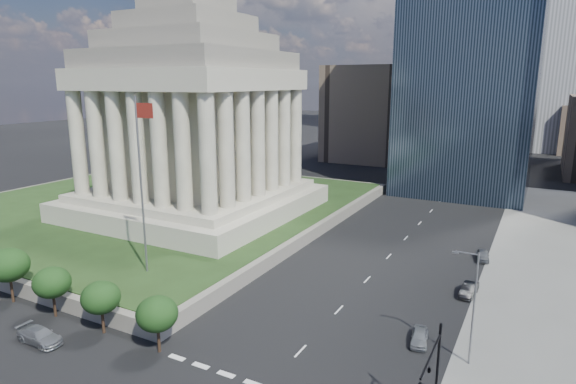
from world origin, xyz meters
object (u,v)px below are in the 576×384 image
Objects in this scene: parked_sedan_near at (419,337)px; parked_sedan_far at (483,255)px; traffic_signal_ne at (432,375)px; street_lamp_north at (472,302)px; flagpole at (142,177)px; suv_grey at (40,336)px; war_memorial at (191,94)px; parked_sedan_mid at (469,290)px.

parked_sedan_near is 0.95× the size of parked_sedan_far.
parked_sedan_far is (-1.00, 37.96, -4.58)m from traffic_signal_ne.
street_lamp_north is 27.18m from parked_sedan_far.
parked_sedan_near is at bearing 162.60° from street_lamp_north.
flagpole reaches higher than suv_grey.
war_memorial is 10.41× the size of parked_sedan_near.
street_lamp_north is at bearing -26.85° from parked_sedan_near.
parked_sedan_mid is at bearing 69.49° from parked_sedan_near.
flagpole is 4.89× the size of parked_sedan_mid.
parked_sedan_far is at bearing -37.88° from suv_grey.
flagpole is 5.09× the size of parked_sedan_far.
parked_sedan_near is at bearing -26.72° from war_memorial.
traffic_signal_ne is 13.92m from parked_sedan_near.
parked_sedan_near is at bearing 4.37° from flagpole.
war_memorial is 28.16m from flagpole.
parked_sedan_near is 25.43m from parked_sedan_far.
suv_grey reaches higher than parked_sedan_mid.
parked_sedan_far is at bearing 4.60° from war_memorial.
traffic_signal_ne is at bearing -16.71° from flagpole.
parked_sedan_near is at bearing -61.25° from suv_grey.
parked_sedan_mid is 1.04× the size of parked_sedan_far.
war_memorial is at bearing 143.58° from traffic_signal_ne.
flagpole is 5.34× the size of parked_sedan_near.
flagpole is 36.69m from traffic_signal_ne.
parked_sedan_near is 0.92× the size of parked_sedan_mid.
flagpole is at bearing -178.37° from street_lamp_north.
war_memorial reaches higher than parked_sedan_near.
street_lamp_north is at bearing 85.81° from traffic_signal_ne.
parked_sedan_far is at bearing 39.69° from flagpole.
parked_sedan_mid is at bearing -11.01° from war_memorial.
war_memorial is at bearing 154.08° from street_lamp_north.
flagpole reaches higher than parked_sedan_mid.
parked_sedan_near is (43.00, -21.64, -20.76)m from war_memorial.
traffic_signal_ne is 1.95× the size of parked_sedan_mid.
street_lamp_north is (47.33, -23.00, -15.74)m from war_memorial.
street_lamp_north is 2.07× the size of suv_grey.
parked_sedan_mid is (33.33, 15.15, -12.44)m from flagpole.
street_lamp_north reaches higher than parked_sedan_mid.
flagpole reaches higher than street_lamp_north.
flagpole is 18.73m from suv_grey.
suv_grey is at bearing -136.80° from parked_sedan_far.
suv_grey is 1.18× the size of parked_sedan_mid.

